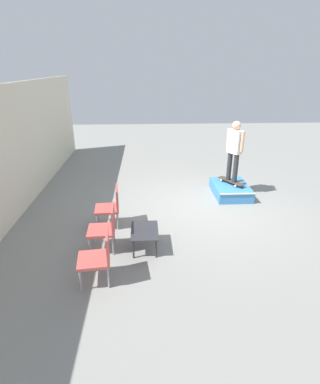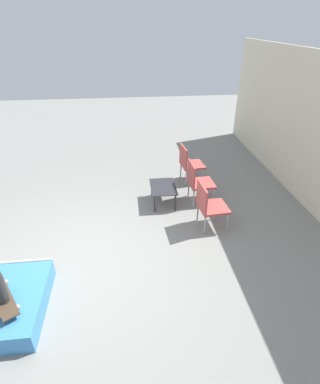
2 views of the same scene
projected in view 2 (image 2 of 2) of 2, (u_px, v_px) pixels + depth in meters
ground_plane at (82, 264)px, 4.91m from camera, size 24.00×24.00×0.00m
skate_ramp_box at (10, 303)px, 4.06m from camera, size 1.34×0.93×0.32m
skateboard_on_ramp at (2, 296)px, 3.88m from camera, size 0.83×0.62×0.07m
coffee_table at (163, 188)px, 6.39m from camera, size 0.77×0.53×0.40m
patio_chair_left at (189, 162)px, 7.19m from camera, size 0.58×0.58×0.91m
patio_chair_center at (198, 180)px, 6.38m from camera, size 0.54×0.54×0.91m
patio_chair_right at (209, 204)px, 5.56m from camera, size 0.56×0.56×0.91m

